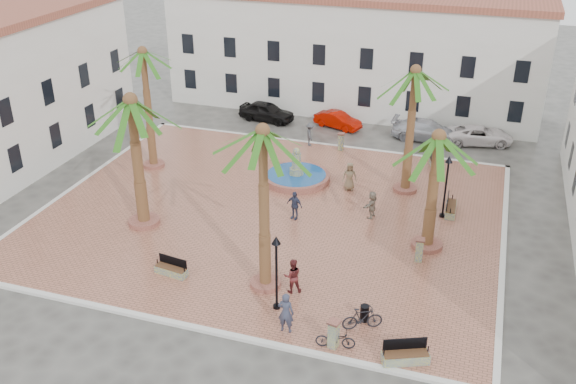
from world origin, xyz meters
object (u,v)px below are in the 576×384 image
Objects in this scene: palm_sw at (132,116)px; bicycle_a at (335,339)px; fountain at (296,176)px; bollard_se at (334,334)px; palm_nw at (144,64)px; pedestrian_fountain_b at (294,205)px; palm_ne at (415,84)px; cyclist_a at (286,313)px; car_silver at (427,130)px; lamppost_s at (276,260)px; bench_s at (171,270)px; bench_ne at (434,163)px; car_white at (479,135)px; bicycle_b at (362,318)px; bollard_n at (341,141)px; bollard_e at (419,249)px; cyclist_b at (293,276)px; pedestrian_east at (372,205)px; litter_bin at (365,313)px; palm_e at (437,152)px; pedestrian_north at (310,134)px; bench_e at (450,208)px; car_black at (267,111)px; bench_se at (405,356)px; lamppost_e at (447,176)px; car_red at (338,120)px; palm_s at (263,149)px.

palm_sw is 4.61× the size of bicycle_a.
fountain is 16.25m from bollard_se.
pedestrian_fountain_b is (11.24, -4.01, -6.15)m from palm_nw.
cyclist_a is at bearing -100.23° from palm_ne.
car_silver is at bearing -97.06° from cyclist_a.
bench_s is at bearing 170.80° from lamppost_s.
bench_ne is 6.06m from car_white.
bicycle_b is at bearing 1.10° from bench_s.
bollard_n reaches higher than bicycle_b.
bollard_e is at bearing 3.47° from palm_sw.
pedestrian_east is (2.08, 8.34, -0.06)m from cyclist_b.
pedestrian_east is at bearing 99.71° from litter_bin.
palm_ne is at bearing 103.67° from bollard_e.
pedestrian_north is at bearing 130.60° from palm_e.
palm_sw is at bearing -31.82° from cyclist_a.
car_silver is (-1.79, 17.11, -0.07)m from bollard_e.
palm_sw is at bearing 145.53° from car_silver.
bollard_se is 25.75m from car_white.
palm_ne is 2.11× the size of lamppost_s.
bench_e reaches higher than bench_s.
cyclist_b is 21.94m from car_silver.
pedestrian_fountain_b is (-5.00, 10.06, 0.41)m from bicycle_a.
bollard_n is 14.83m from bollard_e.
bench_s is at bearing 129.07° from bench_e.
cyclist_a is at bearing -150.71° from car_black.
palm_nw is 22.33m from bollard_se.
fountain reaches higher than car_silver.
palm_e is at bearing -14.14° from palm_nw.
bollard_n is (11.33, 6.63, -6.35)m from palm_nw.
car_black is 12.71m from car_silver.
bench_s is 22.54m from car_black.
palm_ne is (16.71, 1.62, -0.17)m from palm_nw.
palm_ne is 4.00× the size of bench_se.
lamppost_e is at bearing -166.11° from car_silver.
bicycle_b is (-0.94, -18.34, 0.30)m from bench_ne.
bollard_n is at bearing -115.66° from pedestrian_north.
pedestrian_fountain_b is at bearing 174.43° from palm_e.
pedestrian_fountain_b is (-8.04, -2.86, -1.72)m from lamppost_e.
pedestrian_fountain_b is 0.45× the size of car_red.
palm_sw is 6.09× the size of bollard_n.
palm_s is 4.72× the size of bench_s.
palm_sw reaches higher than bollard_se.
palm_nw is 1.68× the size of car_white.
palm_s is 18.94m from bench_ne.
bench_se is at bearing -23.40° from palm_sw.
pedestrian_north is at bearing 36.78° from palm_nw.
bench_se is at bearing -172.33° from car_silver.
car_red is (-1.30, 15.23, -0.38)m from pedestrian_fountain_b.
car_silver is at bearing -123.93° from cyclist_b.
bench_e is 13.97m from bicycle_a.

